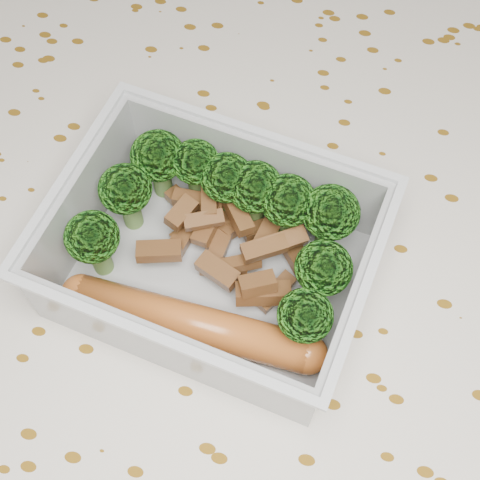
# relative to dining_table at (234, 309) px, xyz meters

# --- Properties ---
(ground_plane) EXTENTS (4.00, 4.00, 0.00)m
(ground_plane) POSITION_rel_dining_table_xyz_m (0.00, 0.00, -0.67)
(ground_plane) COLOR olive
(ground_plane) RESTS_ON ground
(dining_table) EXTENTS (1.40, 0.90, 0.75)m
(dining_table) POSITION_rel_dining_table_xyz_m (0.00, 0.00, 0.00)
(dining_table) COLOR brown
(dining_table) RESTS_ON ground
(tablecloth) EXTENTS (1.46, 0.96, 0.19)m
(tablecloth) POSITION_rel_dining_table_xyz_m (0.00, 0.00, 0.05)
(tablecloth) COLOR silver
(tablecloth) RESTS_ON dining_table
(lunch_container) EXTENTS (0.21, 0.18, 0.07)m
(lunch_container) POSITION_rel_dining_table_xyz_m (-0.01, -0.01, 0.11)
(lunch_container) COLOR silver
(lunch_container) RESTS_ON tablecloth
(broccoli_florets) EXTENTS (0.17, 0.12, 0.06)m
(broccoli_florets) POSITION_rel_dining_table_xyz_m (-0.00, 0.01, 0.13)
(broccoli_florets) COLOR #608C3F
(broccoli_florets) RESTS_ON lunch_container
(meat_pile) EXTENTS (0.11, 0.08, 0.03)m
(meat_pile) POSITION_rel_dining_table_xyz_m (-0.01, 0.00, 0.11)
(meat_pile) COLOR brown
(meat_pile) RESTS_ON lunch_container
(sausage) EXTENTS (0.17, 0.03, 0.02)m
(sausage) POSITION_rel_dining_table_xyz_m (-0.01, -0.06, 0.11)
(sausage) COLOR #BA5E24
(sausage) RESTS_ON lunch_container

